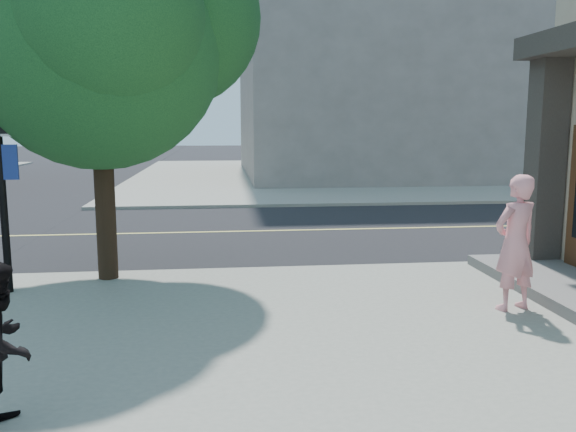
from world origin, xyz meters
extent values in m
plane|color=black|center=(0.00, 0.00, 0.00)|extent=(140.00, 140.00, 0.00)
cube|color=black|center=(0.00, 4.50, 0.01)|extent=(140.00, 9.00, 0.01)
cube|color=gray|center=(13.50, 21.50, 0.06)|extent=(29.00, 25.00, 0.12)
cube|color=slate|center=(9.20, -2.20, 0.21)|extent=(1.60, 4.00, 0.18)
cube|color=#35302B|center=(9.70, -0.50, 2.22)|extent=(0.55, 0.55, 4.20)
cube|color=slate|center=(14.00, 22.00, 7.12)|extent=(18.00, 16.00, 14.00)
imported|color=pink|center=(7.87, -3.04, 1.12)|extent=(0.84, 0.68, 2.00)
imported|color=black|center=(1.65, -5.81, 0.89)|extent=(0.58, 0.75, 1.53)
cylinder|color=black|center=(1.60, -0.50, 1.85)|extent=(0.35, 0.35, 3.47)
sphere|color=#1E5323|center=(1.60, -0.50, 4.17)|extent=(4.24, 4.24, 4.24)
sphere|color=#1E5323|center=(2.75, 0.08, 4.75)|extent=(3.28, 3.28, 3.28)
sphere|color=#1E5323|center=(0.63, 0.27, 4.94)|extent=(3.08, 3.08, 3.08)
sphere|color=#1E5323|center=(1.98, -1.56, 4.46)|extent=(2.89, 2.89, 2.89)
cylinder|color=black|center=(0.15, -1.25, 2.24)|extent=(0.12, 0.12, 4.24)
cube|color=white|center=(0.20, -1.27, 2.74)|extent=(0.55, 0.04, 0.20)
cube|color=navy|center=(0.20, -1.27, 2.24)|extent=(0.45, 0.04, 0.55)
camera|label=1|loc=(3.63, -11.11, 2.83)|focal=37.10mm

